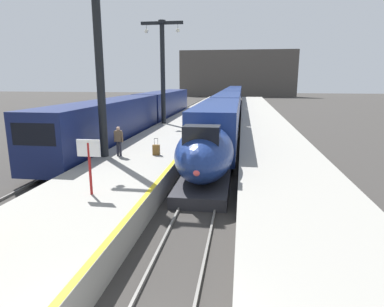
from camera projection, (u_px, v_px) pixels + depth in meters
platform_left at (176, 134)px, 29.73m from camera, size 4.80×110.00×1.05m
platform_right at (268, 136)px, 28.56m from camera, size 4.80×110.00×1.05m
platform_left_safety_stripe at (201, 129)px, 29.28m from camera, size 0.20×107.80×0.01m
rail_main_left at (215, 135)px, 32.01m from camera, size 0.08×110.00×0.12m
rail_main_right at (231, 135)px, 31.79m from camera, size 0.08×110.00×0.12m
rail_secondary_left at (134, 133)px, 33.18m from camera, size 0.08×110.00×0.12m
rail_secondary_right at (149, 133)px, 32.96m from camera, size 0.08×110.00×0.12m
highspeed_train_main at (230, 103)px, 48.47m from camera, size 2.92×74.86×3.60m
regional_train_adjacent at (144, 112)px, 33.44m from camera, size 2.85×36.60×3.80m
station_column_mid at (98, 42)px, 17.45m from camera, size 4.00×0.68×10.46m
station_column_far at (163, 63)px, 31.57m from camera, size 4.00×0.68×9.62m
passenger_near_edge at (119, 139)px, 18.64m from camera, size 0.56×0.27×1.69m
rolling_suitcase at (156, 150)px, 19.06m from camera, size 0.40×0.22×0.98m
departure_info_board at (89, 156)px, 12.28m from camera, size 0.90×0.10×2.12m
terminus_back_wall at (237, 73)px, 102.26m from camera, size 36.00×2.00×14.00m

